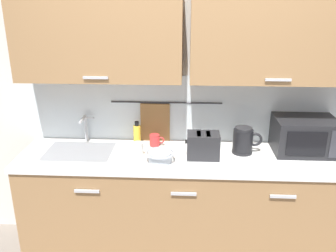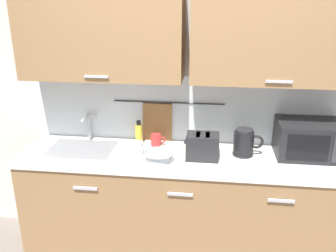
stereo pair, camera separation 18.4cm
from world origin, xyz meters
The scene contains 10 objects.
counter_unit centered at (-0.01, 0.30, 0.46)m, with size 2.53×0.64×0.90m.
back_wall_assembly centered at (0.00, 0.53, 1.52)m, with size 3.70×0.41×2.50m.
sink_faucet centered at (-0.82, 0.53, 1.04)m, with size 0.09×0.17×0.22m.
microwave centered at (0.92, 0.41, 1.04)m, with size 0.46×0.35×0.27m.
electric_kettle centered at (0.45, 0.36, 1.00)m, with size 0.23×0.16×0.21m.
dish_soap_bottle centered at (-0.39, 0.49, 0.99)m, with size 0.06×0.06×0.20m.
mug_near_sink centered at (-0.35, 0.29, 0.95)m, with size 0.12×0.08×0.09m.
mixing_bowl centered at (-0.18, 0.16, 0.94)m, with size 0.21×0.21×0.08m.
toaster centered at (0.14, 0.26, 1.00)m, with size 0.26×0.17×0.19m.
mug_by_kettle centered at (-0.24, 0.46, 0.95)m, with size 0.12×0.08×0.09m.
Camera 1 is at (0.01, -2.28, 2.07)m, focal length 39.36 mm.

